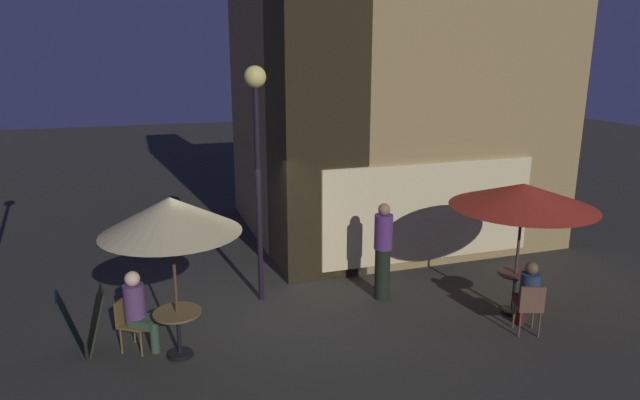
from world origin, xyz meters
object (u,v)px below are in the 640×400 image
at_px(menu_sandwich_board, 83,322).
at_px(patron_seated_0, 138,307).
at_px(patron_standing_2, 383,251).
at_px(patio_umbrella_0, 170,216).
at_px(patio_umbrella_1, 523,196).
at_px(street_lamp_near_corner, 257,129).
at_px(cafe_table_1, 515,286).
at_px(patron_seated_1, 528,292).
at_px(cafe_chair_1, 530,305).
at_px(cafe_table_0, 178,324).
at_px(cafe_chair_0, 131,319).

height_order(menu_sandwich_board, patron_seated_0, patron_seated_0).
bearing_deg(menu_sandwich_board, patron_standing_2, -2.55).
bearing_deg(patio_umbrella_0, patio_umbrella_1, -3.61).
relative_size(patio_umbrella_0, patron_seated_0, 1.93).
distance_m(street_lamp_near_corner, cafe_table_1, 5.31).
distance_m(cafe_table_1, patron_seated_1, 0.69).
height_order(street_lamp_near_corner, patio_umbrella_1, street_lamp_near_corner).
bearing_deg(patio_umbrella_1, cafe_table_1, 0.00).
height_order(patio_umbrella_1, cafe_chair_1, patio_umbrella_1).
bearing_deg(patron_seated_0, patron_standing_2, 41.08).
distance_m(menu_sandwich_board, patron_standing_2, 5.19).
bearing_deg(patron_seated_1, patron_seated_0, 97.93).
bearing_deg(cafe_table_1, street_lamp_near_corner, 154.47).
bearing_deg(patio_umbrella_1, menu_sandwich_board, 172.77).
distance_m(patio_umbrella_1, patron_standing_2, 2.64).
xyz_separation_m(cafe_table_1, patron_seated_1, (-0.23, -0.62, 0.19)).
bearing_deg(cafe_table_0, street_lamp_near_corner, 44.75).
relative_size(cafe_table_0, patron_seated_0, 0.57).
bearing_deg(cafe_table_0, cafe_chair_1, -11.58).
bearing_deg(patio_umbrella_1, patron_standing_2, 146.19).
xyz_separation_m(cafe_chair_1, patron_seated_0, (-6.02, 1.49, 0.20)).
xyz_separation_m(street_lamp_near_corner, patio_umbrella_0, (-1.62, -1.61, -0.98)).
distance_m(cafe_table_1, patio_umbrella_0, 6.01).
distance_m(street_lamp_near_corner, patron_seated_1, 5.31).
height_order(cafe_table_0, cafe_table_1, cafe_table_1).
bearing_deg(cafe_table_0, cafe_table_1, -3.61).
height_order(cafe_chair_1, patron_seated_0, patron_seated_0).
distance_m(menu_sandwich_board, cafe_table_1, 7.17).
xyz_separation_m(menu_sandwich_board, patron_standing_2, (5.16, 0.41, 0.43)).
xyz_separation_m(patron_seated_0, patron_standing_2, (4.35, 0.57, 0.21)).
bearing_deg(cafe_chair_0, patio_umbrella_0, 0.00).
relative_size(patio_umbrella_1, patron_seated_0, 1.89).
xyz_separation_m(patio_umbrella_0, cafe_chair_1, (5.46, -1.12, -1.69)).
height_order(cafe_chair_0, patron_standing_2, patron_standing_2).
xyz_separation_m(menu_sandwich_board, patron_seated_0, (0.81, -0.17, 0.22)).
bearing_deg(cafe_chair_1, patron_seated_1, 0.00).
distance_m(cafe_table_0, cafe_table_1, 5.75).
relative_size(patron_seated_1, patron_standing_2, 0.67).
relative_size(street_lamp_near_corner, cafe_chair_0, 5.08).
bearing_deg(patio_umbrella_0, cafe_chair_1, -11.58).
bearing_deg(patron_seated_1, cafe_chair_1, -180.00).
bearing_deg(patron_standing_2, patron_seated_1, -149.99).
relative_size(cafe_table_1, cafe_chair_1, 0.86).
bearing_deg(cafe_chair_0, cafe_chair_1, 19.23).
xyz_separation_m(patio_umbrella_0, patron_standing_2, (3.79, 0.94, -1.29)).
distance_m(menu_sandwich_board, cafe_chair_1, 7.03).
xyz_separation_m(patio_umbrella_0, patron_seated_1, (5.51, -0.99, -1.53)).
distance_m(street_lamp_near_corner, patron_seated_0, 3.52).
relative_size(cafe_chair_1, patron_standing_2, 0.48).
xyz_separation_m(cafe_chair_0, patron_seated_1, (6.19, -1.43, 0.19)).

